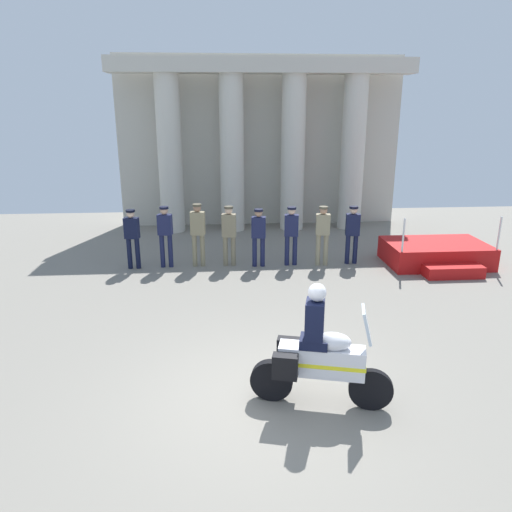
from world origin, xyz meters
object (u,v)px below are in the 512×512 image
(officer_in_row_2, at_px, (198,230))
(officer_in_row_0, at_px, (132,234))
(officer_in_row_4, at_px, (259,233))
(motorcycle_with_rider, at_px, (317,355))
(reviewing_stand, at_px, (437,254))
(officer_in_row_7, at_px, (352,230))
(officer_in_row_5, at_px, (291,231))
(officer_in_row_6, at_px, (323,231))
(officer_in_row_3, at_px, (229,231))
(officer_in_row_1, at_px, (165,232))

(officer_in_row_2, bearing_deg, officer_in_row_0, 10.53)
(officer_in_row_2, bearing_deg, officer_in_row_4, -177.18)
(officer_in_row_0, xyz_separation_m, motorcycle_with_rider, (3.72, -6.62, -0.17))
(reviewing_stand, height_order, officer_in_row_7, officer_in_row_7)
(officer_in_row_4, xyz_separation_m, officer_in_row_5, (0.91, 0.04, 0.02))
(reviewing_stand, relative_size, officer_in_row_7, 1.67)
(officer_in_row_0, xyz_separation_m, officer_in_row_7, (6.03, -0.01, 0.00))
(officer_in_row_0, distance_m, officer_in_row_6, 5.17)
(officer_in_row_2, relative_size, officer_in_row_4, 1.08)
(officer_in_row_0, bearing_deg, officer_in_row_7, -172.16)
(officer_in_row_2, xyz_separation_m, motorcycle_with_rider, (1.96, -6.69, -0.24))
(officer_in_row_3, relative_size, officer_in_row_6, 1.01)
(officer_in_row_7, bearing_deg, officer_in_row_3, 6.74)
(officer_in_row_6, relative_size, officer_in_row_7, 1.02)
(reviewing_stand, distance_m, officer_in_row_5, 4.14)
(officer_in_row_2, distance_m, officer_in_row_7, 4.27)
(officer_in_row_2, xyz_separation_m, officer_in_row_3, (0.85, -0.02, -0.05))
(officer_in_row_0, bearing_deg, motorcycle_with_rider, 127.32)
(officer_in_row_0, distance_m, officer_in_row_4, 3.41)
(officer_in_row_6, bearing_deg, officer_in_row_4, 7.08)
(officer_in_row_6, distance_m, officer_in_row_7, 0.86)
(officer_in_row_3, bearing_deg, officer_in_row_0, 9.29)
(officer_in_row_7, bearing_deg, officer_in_row_0, 7.84)
(officer_in_row_0, bearing_deg, officer_in_row_4, -173.21)
(motorcycle_with_rider, bearing_deg, officer_in_row_2, 120.57)
(reviewing_stand, height_order, officer_in_row_6, officer_in_row_6)
(officer_in_row_1, relative_size, officer_in_row_7, 1.03)
(officer_in_row_2, xyz_separation_m, officer_in_row_7, (4.27, -0.09, -0.07))
(reviewing_stand, relative_size, officer_in_row_4, 1.70)
(officer_in_row_2, height_order, officer_in_row_7, officer_in_row_2)
(officer_in_row_1, height_order, motorcycle_with_rider, motorcycle_with_rider)
(officer_in_row_2, xyz_separation_m, officer_in_row_5, (2.56, -0.11, -0.06))
(officer_in_row_5, bearing_deg, officer_in_row_4, 10.64)
(officer_in_row_2, bearing_deg, motorcycle_with_rider, 114.31)
(officer_in_row_1, height_order, officer_in_row_6, officer_in_row_1)
(officer_in_row_0, bearing_deg, officer_in_row_1, -168.33)
(officer_in_row_1, height_order, officer_in_row_7, officer_in_row_1)
(reviewing_stand, relative_size, officer_in_row_1, 1.62)
(officer_in_row_5, bearing_deg, officer_in_row_3, 5.02)
(officer_in_row_1, xyz_separation_m, motorcycle_with_rider, (2.84, -6.67, -0.21))
(officer_in_row_0, distance_m, officer_in_row_7, 6.03)
(officer_in_row_2, distance_m, motorcycle_with_rider, 6.98)
(officer_in_row_2, height_order, officer_in_row_6, officer_in_row_2)
(officer_in_row_6, distance_m, motorcycle_with_rider, 6.68)
(reviewing_stand, bearing_deg, officer_in_row_6, 176.41)
(officer_in_row_3, xyz_separation_m, officer_in_row_7, (3.42, -0.07, -0.02))
(officer_in_row_3, height_order, motorcycle_with_rider, motorcycle_with_rider)
(officer_in_row_2, distance_m, officer_in_row_6, 3.42)
(officer_in_row_5, height_order, officer_in_row_7, officer_in_row_5)
(officer_in_row_1, distance_m, officer_in_row_6, 4.29)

